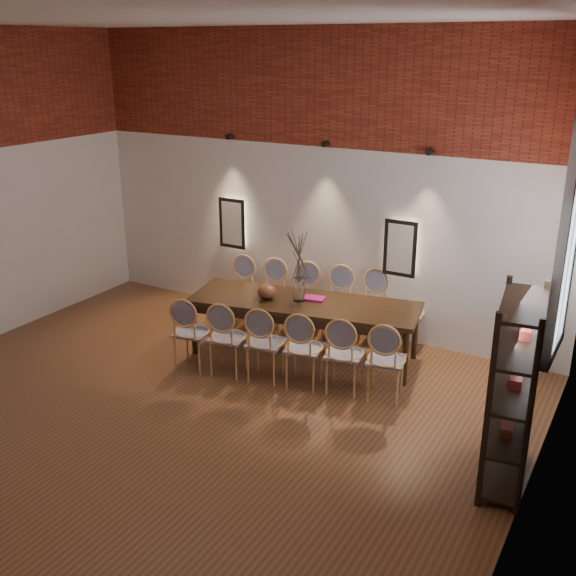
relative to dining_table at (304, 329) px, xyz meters
The scene contains 32 objects.
floor 2.48m from the dining_table, 100.57° to the right, with size 7.00×7.00×0.02m, color brown.
ceiling 4.38m from the dining_table, 100.57° to the right, with size 7.00×7.00×0.02m, color silver.
wall_back 2.04m from the dining_table, 111.51° to the left, with size 7.00×0.10×4.00m, color silver.
wall_right 4.25m from the dining_table, 37.85° to the right, with size 0.10×7.00×4.00m, color silver.
brick_band_back 3.10m from the dining_table, 112.78° to the left, with size 7.00×0.02×1.50m, color maroon.
brick_band_right 4.82m from the dining_table, 38.49° to the right, with size 0.02×7.00×1.50m, color maroon.
niche_left 2.24m from the dining_table, 149.25° to the left, with size 0.36×0.06×0.66m, color #FFEAC6.
niche_right 1.63m from the dining_table, 50.75° to the left, with size 0.36×0.06×0.66m, color #FFEAC6.
spot_fixture_left 2.97m from the dining_table, 149.98° to the left, with size 0.08×0.08×0.10m, color black.
spot_fixture_mid 2.41m from the dining_table, 103.87° to the left, with size 0.08×0.08×0.10m, color black.
spot_fixture_right 2.66m from the dining_table, 41.30° to the left, with size 0.08×0.08×0.10m, color black.
window_glass 3.52m from the dining_table, ahead, with size 0.02×0.78×2.38m, color silver.
window_frame 3.50m from the dining_table, ahead, with size 0.08×0.90×2.50m, color black.
window_mullion 3.50m from the dining_table, ahead, with size 0.06×0.06×2.40m, color black.
dining_table is the anchor object (origin of this frame).
chair_near_a 1.41m from the dining_table, 137.06° to the right, with size 0.44×0.44×0.94m, color #E0A561, non-canonical shape.
chair_near_b 1.03m from the dining_table, 122.92° to the right, with size 0.44×0.44×0.94m, color #E0A561, non-canonical shape.
chair_near_c 0.78m from the dining_table, 96.75° to the right, with size 0.44×0.44×0.94m, color #E0A561, non-canonical shape.
chair_near_d 0.78m from the dining_table, 61.03° to the right, with size 0.44×0.44×0.94m, color #E0A561, non-canonical shape.
chair_near_e 1.03m from the dining_table, 34.86° to the right, with size 0.44×0.44×0.94m, color #E0A561, non-canonical shape.
chair_near_f 1.41m from the dining_table, 20.71° to the right, with size 0.44×0.44×0.94m, color #E0A561, non-canonical shape.
chair_far_a 1.41m from the dining_table, 159.29° to the left, with size 0.44×0.44×0.94m, color #E0A561, non-canonical shape.
chair_far_b 1.03m from the dining_table, 145.14° to the left, with size 0.44×0.44×0.94m, color #E0A561, non-canonical shape.
chair_far_c 0.78m from the dining_table, 118.97° to the left, with size 0.44×0.44×0.94m, color #E0A561, non-canonical shape.
chair_far_d 0.78m from the dining_table, 83.25° to the left, with size 0.44×0.44×0.94m, color #E0A561, non-canonical shape.
chair_far_e 1.03m from the dining_table, 57.08° to the left, with size 0.44×0.44×0.94m, color #E0A561, non-canonical shape.
chair_far_f 1.41m from the dining_table, 42.94° to the left, with size 0.44×0.44×0.94m, color #E0A561, non-canonical shape.
vase 0.53m from the dining_table, 168.89° to the right, with size 0.14×0.14×0.30m, color silver.
dried_branches 0.98m from the dining_table, 168.89° to the right, with size 0.50×0.50×0.70m, color #47332B, non-canonical shape.
bowl 0.66m from the dining_table, 162.82° to the right, with size 0.24×0.24×0.18m, color brown.
book 0.41m from the dining_table, 52.97° to the left, with size 0.26×0.18×0.03m, color #93115C.
shelving_rack 3.19m from the dining_table, 26.05° to the right, with size 0.38×1.00×1.80m, color black, non-canonical shape.
Camera 1 is at (4.17, -4.49, 3.75)m, focal length 42.00 mm.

